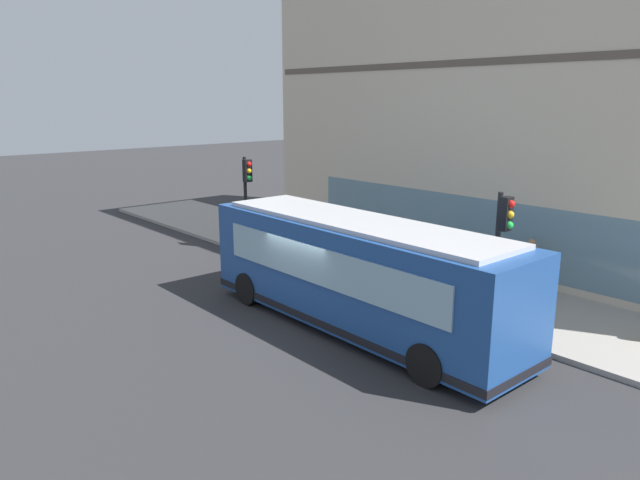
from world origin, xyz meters
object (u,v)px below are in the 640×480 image
(pedestrian_by_light_pole, at_px, (409,254))
(pedestrian_near_hydrant, at_px, (296,236))
(pedestrian_near_building_entrance, at_px, (531,261))
(newspaper_vending_box, at_px, (337,236))
(city_bus_nearside, at_px, (357,274))
(traffic_light_down_block, at_px, (247,185))
(pedestrian_walking_along_curb, at_px, (488,276))
(traffic_light_near_corner, at_px, (502,234))

(pedestrian_by_light_pole, height_order, pedestrian_near_hydrant, pedestrian_near_hydrant)
(pedestrian_near_building_entrance, xyz_separation_m, newspaper_vending_box, (-0.74, 8.29, -0.53))
(city_bus_nearside, relative_size, traffic_light_down_block, 2.69)
(traffic_light_down_block, bearing_deg, city_bus_nearside, -106.50)
(city_bus_nearside, bearing_deg, pedestrian_near_hydrant, 65.16)
(city_bus_nearside, distance_m, pedestrian_near_hydrant, 6.77)
(city_bus_nearside, distance_m, pedestrian_walking_along_curb, 4.04)
(traffic_light_down_block, height_order, pedestrian_near_hydrant, traffic_light_down_block)
(traffic_light_near_corner, xyz_separation_m, pedestrian_near_building_entrance, (3.46, 0.99, -1.57))
(traffic_light_near_corner, relative_size, traffic_light_down_block, 0.98)
(traffic_light_down_block, distance_m, pedestrian_walking_along_curb, 10.97)
(traffic_light_down_block, xyz_separation_m, pedestrian_by_light_pole, (1.55, -7.36, -1.71))
(traffic_light_near_corner, height_order, newspaper_vending_box, traffic_light_near_corner)
(pedestrian_near_building_entrance, height_order, pedestrian_near_hydrant, pedestrian_near_building_entrance)
(pedestrian_near_building_entrance, bearing_deg, city_bus_nearside, 164.96)
(city_bus_nearside, relative_size, traffic_light_near_corner, 2.75)
(traffic_light_down_block, xyz_separation_m, pedestrian_near_building_entrance, (3.50, -10.73, -1.62))
(traffic_light_near_corner, distance_m, pedestrian_near_building_entrance, 3.93)
(city_bus_nearside, xyz_separation_m, pedestrian_near_building_entrance, (6.18, -1.66, -0.42))
(pedestrian_near_building_entrance, distance_m, newspaper_vending_box, 8.34)
(traffic_light_near_corner, height_order, pedestrian_by_light_pole, traffic_light_near_corner)
(pedestrian_walking_along_curb, bearing_deg, newspaper_vending_box, 77.78)
(pedestrian_near_building_entrance, relative_size, newspaper_vending_box, 1.90)
(city_bus_nearside, xyz_separation_m, pedestrian_by_light_pole, (4.24, 1.71, -0.51))
(traffic_light_down_block, distance_m, pedestrian_near_building_entrance, 11.40)
(city_bus_nearside, distance_m, traffic_light_down_block, 9.54)
(pedestrian_walking_along_curb, distance_m, newspaper_vending_box, 8.59)
(traffic_light_down_block, distance_m, pedestrian_by_light_pole, 7.71)
(pedestrian_walking_along_curb, bearing_deg, city_bus_nearside, 154.27)
(pedestrian_walking_along_curb, bearing_deg, pedestrian_by_light_pole, 79.98)
(pedestrian_walking_along_curb, xyz_separation_m, pedestrian_near_hydrant, (-0.79, 7.88, -0.06))
(traffic_light_down_block, xyz_separation_m, newspaper_vending_box, (2.75, -2.44, -2.15))
(city_bus_nearside, xyz_separation_m, pedestrian_walking_along_curb, (3.63, -1.75, -0.38))
(city_bus_nearside, relative_size, pedestrian_by_light_pole, 6.41)
(traffic_light_down_block, bearing_deg, pedestrian_by_light_pole, -78.09)
(traffic_light_down_block, bearing_deg, traffic_light_near_corner, -89.82)
(pedestrian_by_light_pole, distance_m, pedestrian_near_hydrant, 4.63)
(city_bus_nearside, relative_size, pedestrian_walking_along_curb, 5.67)
(city_bus_nearside, xyz_separation_m, traffic_light_down_block, (2.69, 9.07, 1.20))
(traffic_light_down_block, bearing_deg, pedestrian_walking_along_curb, -85.04)
(traffic_light_near_corner, distance_m, newspaper_vending_box, 9.90)
(pedestrian_near_building_entrance, relative_size, pedestrian_near_hydrant, 1.01)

